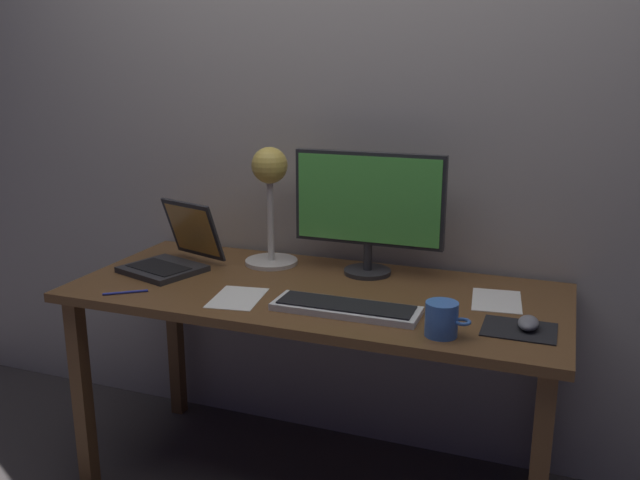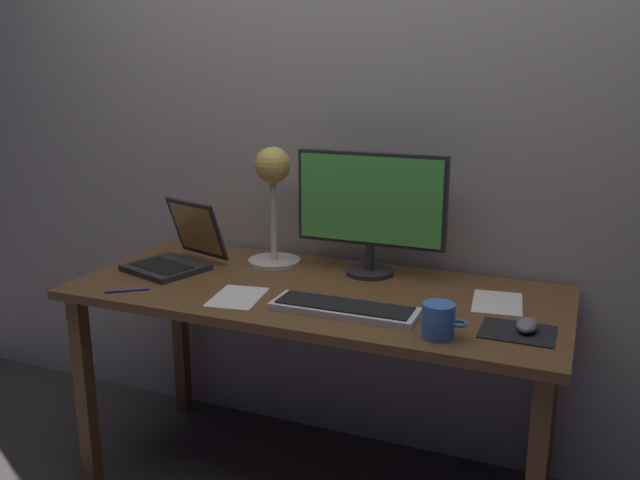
{
  "view_description": "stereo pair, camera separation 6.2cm",
  "coord_description": "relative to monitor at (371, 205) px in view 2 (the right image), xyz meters",
  "views": [
    {
      "loc": [
        0.74,
        -1.94,
        1.46
      ],
      "look_at": [
        0.03,
        -0.05,
        0.92
      ],
      "focal_mm": 37.73,
      "sensor_mm": 36.0,
      "label": 1
    },
    {
      "loc": [
        0.8,
        -1.92,
        1.46
      ],
      "look_at": [
        0.03,
        -0.05,
        0.92
      ],
      "focal_mm": 37.73,
      "sensor_mm": 36.0,
      "label": 2
    }
  ],
  "objects": [
    {
      "name": "back_wall",
      "position": [
        -0.11,
        0.19,
        0.31
      ],
      "size": [
        4.8,
        0.06,
        2.6
      ],
      "primitive_type": "cube",
      "color": "#A8A099",
      "rests_on": "ground"
    },
    {
      "name": "desk",
      "position": [
        -0.11,
        -0.21,
        -0.33
      ],
      "size": [
        1.6,
        0.7,
        0.74
      ],
      "color": "brown",
      "rests_on": "ground"
    },
    {
      "name": "monitor",
      "position": [
        0.0,
        0.0,
        0.0
      ],
      "size": [
        0.52,
        0.16,
        0.43
      ],
      "color": "#28282B",
      "rests_on": "desk"
    },
    {
      "name": "keyboard_main",
      "position": [
        0.05,
        -0.38,
        -0.23
      ],
      "size": [
        0.44,
        0.14,
        0.03
      ],
      "color": "silver",
      "rests_on": "desk"
    },
    {
      "name": "laptop",
      "position": [
        -0.66,
        -0.17,
        -0.18
      ],
      "size": [
        0.33,
        0.36,
        0.23
      ],
      "color": "#28282B",
      "rests_on": "desk"
    },
    {
      "name": "desk_lamp",
      "position": [
        -0.36,
        -0.01,
        0.04
      ],
      "size": [
        0.19,
        0.19,
        0.43
      ],
      "color": "beige",
      "rests_on": "desk"
    },
    {
      "name": "mousepad",
      "position": [
        0.54,
        -0.34,
        -0.24
      ],
      "size": [
        0.2,
        0.16,
        0.0
      ],
      "primitive_type": "cube",
      "color": "black",
      "rests_on": "desk"
    },
    {
      "name": "mouse",
      "position": [
        0.56,
        -0.33,
        -0.23
      ],
      "size": [
        0.06,
        0.1,
        0.03
      ],
      "primitive_type": "ellipsoid",
      "color": "slate",
      "rests_on": "mousepad"
    },
    {
      "name": "coffee_mug",
      "position": [
        0.35,
        -0.46,
        -0.2
      ],
      "size": [
        0.12,
        0.09,
        0.1
      ],
      "color": "#3F72CC",
      "rests_on": "desk"
    },
    {
      "name": "paper_sheet_near_mouse",
      "position": [
        -0.31,
        -0.38,
        -0.25
      ],
      "size": [
        0.18,
        0.23,
        0.0
      ],
      "primitive_type": "cube",
      "rotation": [
        0.0,
        0.0,
        0.15
      ],
      "color": "white",
      "rests_on": "desk"
    },
    {
      "name": "paper_sheet_by_keyboard",
      "position": [
        0.46,
        -0.12,
        -0.25
      ],
      "size": [
        0.17,
        0.23,
        0.0
      ],
      "primitive_type": "cube",
      "rotation": [
        0.0,
        0.0,
        0.11
      ],
      "color": "white",
      "rests_on": "desk"
    },
    {
      "name": "pen",
      "position": [
        -0.67,
        -0.47,
        -0.24
      ],
      "size": [
        0.12,
        0.09,
        0.01
      ],
      "primitive_type": "cylinder",
      "rotation": [
        0.0,
        1.57,
        0.63
      ],
      "color": "#2633A5",
      "rests_on": "desk"
    }
  ]
}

